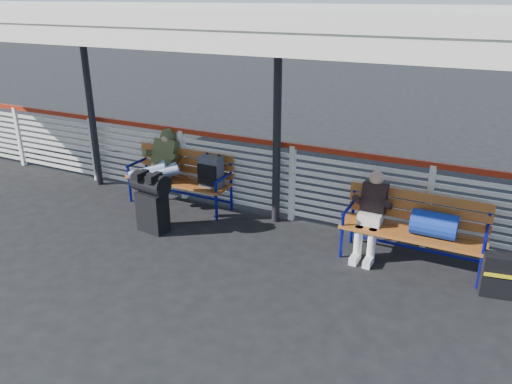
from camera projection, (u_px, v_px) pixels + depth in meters
The scene contains 9 objects.
ground at pixel (109, 243), 7.08m from camera, with size 60.00×60.00×0.00m, color black.
fence at pixel (183, 162), 8.41m from camera, with size 12.08×0.08×1.24m.
canopy at pixel (129, 14), 6.68m from camera, with size 12.60×3.60×3.16m.
luggage_stack at pixel (152, 200), 7.27m from camera, with size 0.58×0.37×0.91m.
bench_left at pixel (191, 172), 8.05m from camera, with size 1.80×0.56×0.96m.
bench_right at pixel (423, 224), 6.29m from camera, with size 1.80×0.56×0.92m.
traveler_man at pixel (159, 168), 7.87m from camera, with size 0.94×1.57×0.77m.
companion_person at pixel (371, 214), 6.56m from camera, with size 0.32×0.66×1.15m.
suitcase_side at pixel (498, 275), 5.76m from camera, with size 0.40×0.28×0.52m.
Camera 1 is at (4.71, -4.69, 3.28)m, focal length 35.00 mm.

